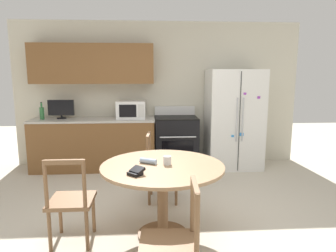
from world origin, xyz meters
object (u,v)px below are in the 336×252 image
dining_chair_far (161,168)px  candle_glass (167,161)px  refrigerator (234,119)px  microwave (131,110)px  wallet (136,172)px  dining_chair_left (71,201)px  dining_chair_near (172,245)px  oven_range (176,142)px  countertop_tv (61,108)px  counter_bottle (42,113)px

dining_chair_far → candle_glass: (0.03, -0.89, 0.36)m
refrigerator → microwave: bearing=178.2°
wallet → candle_glass: bearing=45.0°
refrigerator → dining_chair_left: (-2.28, -2.38, -0.44)m
dining_chair_left → dining_chair_near: size_ratio=1.00×
dining_chair_left → wallet: bearing=-17.2°
microwave → wallet: microwave is taller
dining_chair_near → dining_chair_far: size_ratio=1.00×
refrigerator → wallet: bearing=-122.3°
dining_chair_left → wallet: 0.77m
oven_range → dining_chair_left: size_ratio=1.20×
dining_chair_left → dining_chair_far: size_ratio=1.00×
dining_chair_far → oven_range: bearing=171.5°
countertop_tv → candle_glass: size_ratio=5.10×
wallet → counter_bottle: bearing=123.2°
oven_range → dining_chair_left: 2.71m
wallet → dining_chair_far: bearing=77.1°
counter_bottle → dining_chair_far: counter_bottle is taller
candle_glass → microwave: bearing=101.7°
dining_chair_left → candle_glass: (0.95, 0.10, 0.36)m
microwave → candle_glass: microwave is taller
refrigerator → wallet: size_ratio=10.00×
microwave → dining_chair_near: 3.35m
microwave → counter_bottle: 1.51m
dining_chair_near → wallet: 0.76m
dining_chair_left → dining_chair_far: same height
dining_chair_near → wallet: dining_chair_near is taller
dining_chair_left → wallet: dining_chair_left is taller
counter_bottle → candle_glass: (2.00, -2.30, -0.22)m
oven_range → wallet: (-0.60, -2.60, 0.32)m
countertop_tv → dining_chair_left: countertop_tv is taller
oven_range → dining_chair_near: oven_range is taller
microwave → dining_chair_near: (0.47, -3.26, -0.62)m
counter_bottle → wallet: 3.11m
countertop_tv → dining_chair_near: size_ratio=0.49×
microwave → counter_bottle: bearing=-178.5°
oven_range → dining_chair_left: (-1.25, -2.40, -0.03)m
candle_glass → counter_bottle: bearing=131.0°
counter_bottle → dining_chair_left: bearing=-66.3°
counter_bottle → oven_range: bearing=0.1°
dining_chair_near → wallet: (-0.28, 0.62, 0.35)m
dining_chair_far → candle_glass: size_ratio=10.51×
refrigerator → wallet: refrigerator is taller
candle_glass → wallet: (-0.30, -0.30, -0.01)m
wallet → refrigerator: bearing=57.7°
counter_bottle → dining_chair_far: 2.49m
oven_range → dining_chair_far: oven_range is taller
counter_bottle → candle_glass: 3.06m
dining_chair_left → candle_glass: 1.02m
microwave → countertop_tv: size_ratio=1.13×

